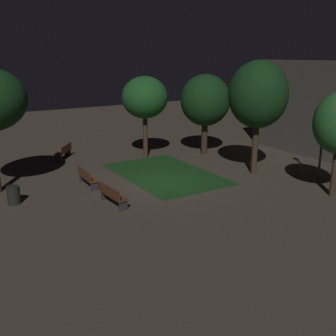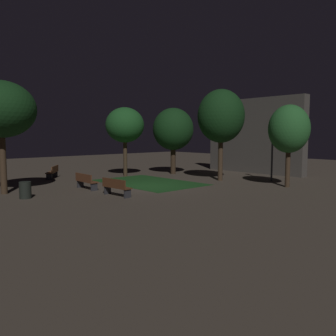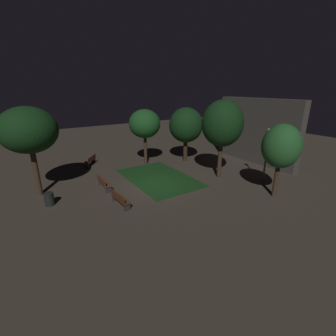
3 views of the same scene
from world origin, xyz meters
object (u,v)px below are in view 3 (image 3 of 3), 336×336
Objects in this scene: trash_bin at (49,199)px; bench_lawn_edge at (90,160)px; tree_tall_center at (28,131)px; tree_back_right at (281,147)px; tree_lawn_side at (222,124)px; bench_near_trees at (120,199)px; lamp_post_plaza_east at (268,146)px; bench_front_right at (103,183)px; tree_right_canopy at (145,124)px; tree_near_wall at (186,125)px.

bench_lawn_edge is at bearing 146.36° from trash_bin.
tree_tall_center is 1.21× the size of tree_back_right.
trash_bin is (-2.12, -12.03, -3.83)m from tree_lawn_side.
bench_near_trees is 0.30× the size of tree_lawn_side.
bench_near_trees is 11.05m from lamp_post_plaza_east.
bench_front_right is 0.30× the size of tree_lawn_side.
tree_tall_center is at bearing -115.02° from lamp_post_plaza_east.
lamp_post_plaza_east reaches higher than trash_bin.
tree_tall_center is at bearing -77.49° from tree_right_canopy.
bench_near_trees is 0.38× the size of tree_back_right.
tree_lawn_side reaches higher than tree_near_wall.
tree_lawn_side reaches higher than trash_bin.
tree_lawn_side reaches higher than tree_right_canopy.
tree_lawn_side is 1.18× the size of tree_near_wall.
bench_lawn_edge is at bearing -138.53° from lamp_post_plaza_east.
tree_right_canopy reaches higher than tree_back_right.
bench_near_trees is 7.03m from tree_tall_center.
tree_near_wall reaches higher than bench_front_right.
tree_back_right is at bearing 62.25° from trash_bin.
lamp_post_plaza_east is (-1.93, 1.50, -0.54)m from tree_back_right.
bench_front_right is 9.66m from tree_lawn_side.
tree_right_canopy is (-2.01, 9.05, -0.58)m from tree_tall_center.
trash_bin is at bearing -80.75° from bench_front_right.
tree_back_right is at bearing 56.16° from tree_tall_center.
tree_right_canopy is at bearing -148.39° from lamp_post_plaza_east.
bench_lawn_edge is 0.29× the size of tree_lawn_side.
tree_tall_center reaches higher than trash_bin.
tree_lawn_side is (-0.29, 8.48, 3.75)m from bench_near_trees.
tree_near_wall is 7.76m from lamp_post_plaza_east.
tree_near_wall is at bearing 120.71° from bench_near_trees.
tree_right_canopy is (-6.17, -3.30, -0.52)m from tree_lawn_side.
tree_back_right is 14.54m from trash_bin.
tree_lawn_side is 5.04m from tree_near_wall.
tree_back_right is at bearing -37.90° from lamp_post_plaza_east.
tree_back_right is (4.22, 9.06, 2.87)m from bench_near_trees.
bench_front_right and bench_lawn_edge have the same top height.
bench_front_right is 0.44× the size of lamp_post_plaza_east.
bench_near_trees is 1.06× the size of bench_lawn_edge.
tree_lawn_side is (2.70, 8.48, 3.75)m from bench_front_right.
bench_front_right is 2.99m from bench_near_trees.
bench_lawn_edge is at bearing -137.81° from tree_lawn_side.
tree_lawn_side is at bearing 71.38° from tree_tall_center.
bench_near_trees is 8.87m from bench_lawn_edge.
tree_tall_center is at bearing -110.66° from bench_front_right.
tree_lawn_side reaches higher than lamp_post_plaza_east.
tree_back_right is at bearing 65.02° from bench_near_trees.
tree_tall_center is at bearing -86.38° from tree_near_wall.
tree_back_right is (10.68, 3.88, -0.36)m from tree_right_canopy.
bench_front_right is at bearing -116.54° from lamp_post_plaza_east.
tree_right_canopy is 1.05× the size of tree_back_right.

